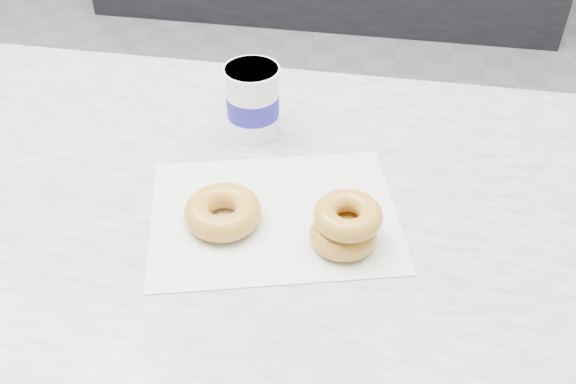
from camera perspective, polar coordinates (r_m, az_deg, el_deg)
name	(u,v)px	position (r m, az deg, el deg)	size (l,w,h in m)	color
ground	(235,286)	(2.01, -4.70, -8.36)	(5.00, 5.00, 0.00)	gray
counter	(150,362)	(1.31, -12.17, -14.56)	(3.06, 0.76, 0.90)	#333335
wax_paper	(274,215)	(0.89, -1.24, -2.05)	(0.34, 0.26, 0.00)	silver
donut_single	(223,212)	(0.87, -5.81, -1.77)	(0.11, 0.11, 0.04)	gold
donut_stack	(346,225)	(0.83, 5.14, -2.94)	(0.12, 0.12, 0.06)	gold
coffee_cup	(253,101)	(1.02, -3.15, 8.07)	(0.09, 0.09, 0.12)	white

